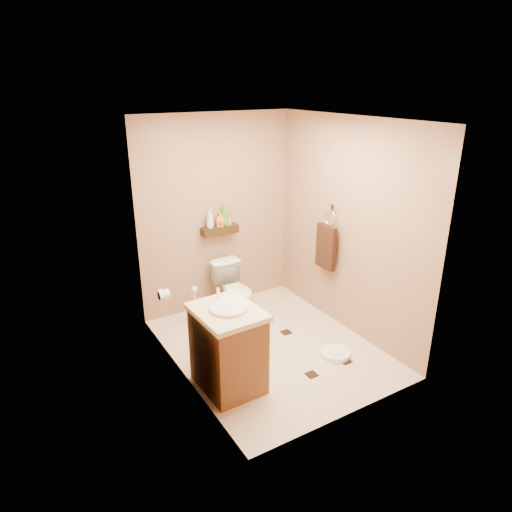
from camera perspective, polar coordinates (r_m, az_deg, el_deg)
ground at (r=5.08m, az=1.84°, el=-11.32°), size 2.50×2.50×0.00m
wall_back at (r=5.60m, az=-4.95°, el=5.20°), size 2.00×0.04×2.40m
wall_front at (r=3.65m, az=12.72°, el=-4.14°), size 2.00×0.04×2.40m
wall_left at (r=4.13m, az=-9.73°, el=-0.87°), size 0.04×2.50×2.40m
wall_right at (r=5.14m, az=11.44°, el=3.42°), size 0.04×2.50×2.40m
ceiling at (r=4.31m, az=2.23°, el=16.76°), size 2.00×2.50×0.02m
wall_shelf at (r=5.58m, az=-4.53°, el=3.24°), size 0.46×0.14×0.10m
floor_accents at (r=5.07m, az=2.01°, el=-11.42°), size 1.20×1.28×0.01m
toilet at (r=5.56m, az=-2.63°, el=-4.42°), size 0.38×0.66×0.67m
vanity at (r=4.31m, az=-3.52°, el=-11.33°), size 0.57×0.68×0.94m
bathroom_scale at (r=4.99m, az=9.87°, el=-11.93°), size 0.37×0.37×0.06m
toilet_brush at (r=5.53m, az=-7.61°, el=-6.68°), size 0.11×0.11×0.48m
towel_ring at (r=5.35m, az=8.78°, el=1.39°), size 0.12×0.30×0.76m
toilet_paper at (r=4.95m, az=-11.46°, el=-4.75°), size 0.12×0.11×0.12m
bottle_a at (r=5.48m, az=-5.79°, el=4.65°), size 0.10×0.10×0.23m
bottle_b at (r=5.55m, az=-4.45°, el=4.60°), size 0.11×0.11×0.17m
bottle_c at (r=5.55m, az=-4.36°, el=4.48°), size 0.16×0.16×0.15m
bottle_d at (r=5.56m, az=-3.92°, el=5.17°), size 0.13×0.13×0.27m
bottle_e at (r=5.59m, az=-3.62°, el=4.68°), size 0.08×0.08×0.16m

